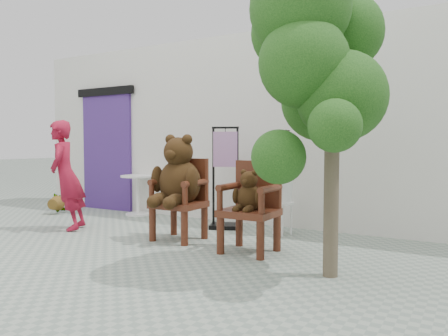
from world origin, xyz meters
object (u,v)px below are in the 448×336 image
Objects in this scene: chair_big at (179,181)px; chair_small at (251,200)px; display_stand at (225,189)px; stool_bucket at (283,188)px; cafe_table at (138,190)px; tree at (315,58)px; person at (66,176)px.

chair_small is at bearing -4.25° from chair_big.
display_stand is (-0.97, 1.07, -0.02)m from chair_small.
stool_bucket is (0.91, 0.01, 0.06)m from display_stand.
chair_small is (1.10, -0.08, -0.16)m from chair_big.
stool_bucket is (-0.06, 1.08, 0.03)m from chair_small.
cafe_table is (-1.81, 1.26, -0.33)m from chair_big.
cafe_table is at bearing 149.51° from display_stand.
chair_small is at bearing -86.93° from stool_bucket.
chair_small is at bearing 152.81° from tree.
display_stand is (0.13, 0.99, -0.19)m from chair_big.
stool_bucket reaches higher than cafe_table.
person is at bearing -155.72° from stool_bucket.
chair_big is at bearing 65.78° from person.
person is 1.05× the size of display_stand.
chair_small is at bearing 60.81° from person.
chair_big is at bearing -120.16° from display_stand.
chair_big is at bearing -34.75° from cafe_table.
person is 1.59m from cafe_table.
chair_small is 1.78m from tree.
cafe_table is 1.97m from display_stand.
cafe_table is (0.00, 1.54, -0.36)m from person.
chair_small is 1.08m from stool_bucket.
display_stand is at bearing 132.14° from chair_small.
display_stand is 1.04× the size of stool_bucket.
display_stand is at bearing 82.50° from chair_big.
stool_bucket is at bearing 81.05° from person.
cafe_table is at bearing 174.86° from stool_bucket.
person is at bearing 176.14° from tree.
person is (-2.91, -0.21, 0.19)m from chair_small.
display_stand reaches higher than chair_big.
stool_bucket is (2.85, 1.29, -0.16)m from person.
chair_small is 2.93m from person.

